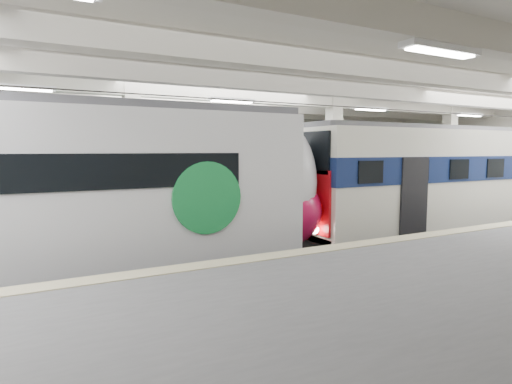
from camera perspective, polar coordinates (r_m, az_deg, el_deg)
station_hall at (r=10.89m, az=5.20°, el=5.19°), size 36.00×24.00×5.75m
modern_emu at (r=10.99m, az=-20.43°, el=-0.64°), size 13.81×2.85×4.45m
older_rer at (r=17.58m, az=23.60°, el=1.46°), size 12.53×2.77×4.18m
far_train at (r=16.36m, az=-27.58°, el=1.60°), size 14.41×3.27×4.56m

